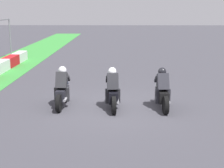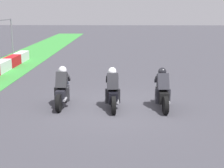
# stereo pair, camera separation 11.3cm
# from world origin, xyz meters

# --- Properties ---
(ground_plane) EXTENTS (120.00, 120.00, 0.00)m
(ground_plane) POSITION_xyz_m (0.00, 0.00, 0.00)
(ground_plane) COLOR #3E3D45
(rider_lane_a) EXTENTS (2.04, 0.55, 1.51)m
(rider_lane_a) POSITION_xyz_m (-0.00, -1.80, 0.62)
(rider_lane_a) COLOR black
(rider_lane_a) RESTS_ON ground_plane
(rider_lane_b) EXTENTS (2.04, 0.55, 1.51)m
(rider_lane_b) POSITION_xyz_m (-0.04, 0.01, 0.62)
(rider_lane_b) COLOR black
(rider_lane_b) RESTS_ON ground_plane
(rider_lane_c) EXTENTS (2.04, 0.55, 1.51)m
(rider_lane_c) POSITION_xyz_m (0.18, 1.89, 0.62)
(rider_lane_c) COLOR black
(rider_lane_c) RESTS_ON ground_plane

